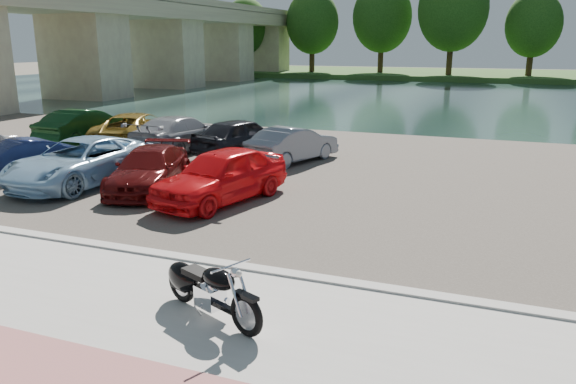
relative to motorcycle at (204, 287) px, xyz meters
name	(u,v)px	position (x,y,z in m)	size (l,w,h in m)	color
ground	(227,324)	(0.41, -0.03, -0.56)	(200.00, 200.00, 0.00)	#595447
promenade	(195,352)	(0.41, -1.03, -0.51)	(60.00, 6.00, 0.10)	#AEAAA4
kerb	(274,273)	(0.41, 1.97, -0.49)	(60.00, 0.30, 0.14)	#AEAAA4
parking_lot	(376,176)	(0.41, 10.97, -0.54)	(60.00, 18.00, 0.04)	#48413A
river	(455,99)	(0.41, 39.97, -0.56)	(120.00, 40.00, 0.00)	#192D2B
far_bank	(477,75)	(0.41, 71.97, -0.26)	(120.00, 24.00, 0.60)	#2A4E1B
bridge	(161,30)	(-27.59, 40.99, 4.96)	(7.00, 56.00, 8.55)	tan
far_trees	(519,15)	(4.77, 65.76, 6.93)	(70.25, 10.68, 12.52)	#322212
motorcycle	(204,287)	(0.00, 0.00, 0.00)	(2.21, 1.15, 1.05)	black
car_1	(15,159)	(-10.69, 6.43, 0.09)	(1.29, 3.71, 1.22)	#161F46
car_2	(81,162)	(-7.98, 6.43, 0.20)	(2.39, 5.19, 1.44)	#9AC2E1
car_3	(149,169)	(-5.60, 6.64, 0.10)	(1.75, 4.32, 1.25)	#510B0B
car_4	(221,175)	(-2.96, 6.24, 0.23)	(1.78, 4.42, 1.51)	red
car_5	(86,126)	(-12.91, 12.45, 0.24)	(1.62, 4.63, 1.53)	black
car_6	(137,129)	(-10.43, 12.73, 0.20)	(2.41, 5.22, 1.45)	olive
car_7	(180,133)	(-8.10, 12.41, 0.21)	(2.04, 5.02, 1.46)	gray
car_8	(241,136)	(-5.43, 12.66, 0.22)	(1.74, 4.33, 1.47)	black
car_9	(293,144)	(-3.00, 12.04, 0.14)	(1.39, 4.00, 1.32)	slate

